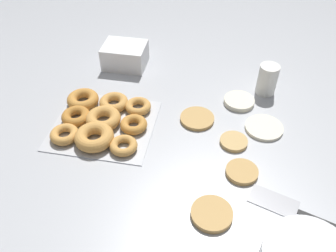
# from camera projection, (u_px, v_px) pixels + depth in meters

# --- Properties ---
(ground_plane) EXTENTS (3.00, 3.00, 0.00)m
(ground_plane) POSITION_uv_depth(u_px,v_px,m) (193.00, 141.00, 1.04)
(ground_plane) COLOR #B2B5BA
(pancake_0) EXTENTS (0.11, 0.11, 0.01)m
(pancake_0) POSITION_uv_depth(u_px,v_px,m) (198.00, 119.00, 1.11)
(pancake_0) COLOR tan
(pancake_0) RESTS_ON ground_plane
(pancake_1) EXTENTS (0.09, 0.09, 0.01)m
(pancake_1) POSITION_uv_depth(u_px,v_px,m) (242.00, 172.00, 0.95)
(pancake_1) COLOR tan
(pancake_1) RESTS_ON ground_plane
(pancake_2) EXTENTS (0.10, 0.10, 0.02)m
(pancake_2) POSITION_uv_depth(u_px,v_px,m) (239.00, 101.00, 1.17)
(pancake_2) COLOR silver
(pancake_2) RESTS_ON ground_plane
(pancake_3) EXTENTS (0.11, 0.11, 0.01)m
(pancake_3) POSITION_uv_depth(u_px,v_px,m) (264.00, 128.00, 1.08)
(pancake_3) COLOR silver
(pancake_3) RESTS_ON ground_plane
(pancake_4) EXTENTS (0.10, 0.10, 0.01)m
(pancake_4) POSITION_uv_depth(u_px,v_px,m) (212.00, 214.00, 0.85)
(pancake_4) COLOR tan
(pancake_4) RESTS_ON ground_plane
(pancake_5) EXTENTS (0.08, 0.08, 0.01)m
(pancake_5) POSITION_uv_depth(u_px,v_px,m) (234.00, 142.00, 1.03)
(pancake_5) COLOR tan
(pancake_5) RESTS_ON ground_plane
(donut_tray) EXTENTS (0.28, 0.30, 0.04)m
(donut_tray) POSITION_uv_depth(u_px,v_px,m) (101.00, 120.00, 1.08)
(donut_tray) COLOR silver
(donut_tray) RESTS_ON ground_plane
(container_stack) EXTENTS (0.12, 0.15, 0.08)m
(container_stack) POSITION_uv_depth(u_px,v_px,m) (125.00, 55.00, 1.31)
(container_stack) COLOR white
(container_stack) RESTS_ON ground_plane
(paper_cup) EXTENTS (0.06, 0.06, 0.11)m
(paper_cup) POSITION_uv_depth(u_px,v_px,m) (267.00, 80.00, 1.18)
(paper_cup) COLOR white
(paper_cup) RESTS_ON ground_plane
(spatula) EXTENTS (0.12, 0.26, 0.01)m
(spatula) POSITION_uv_depth(u_px,v_px,m) (285.00, 206.00, 0.87)
(spatula) COLOR black
(spatula) RESTS_ON ground_plane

